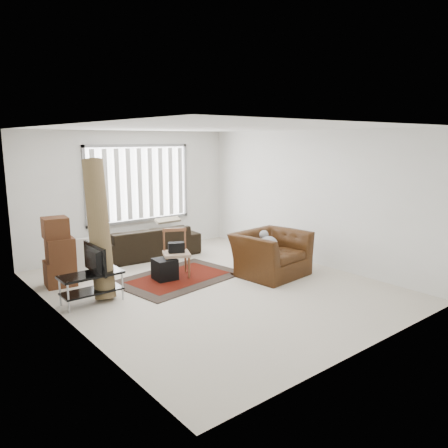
# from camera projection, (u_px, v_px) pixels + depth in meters

# --- Properties ---
(room) EXTENTS (6.00, 6.02, 2.71)m
(room) POSITION_uv_depth(u_px,v_px,m) (197.00, 183.00, 7.67)
(room) COLOR beige
(room) RESTS_ON ground
(persian_rug) EXTENTS (2.38, 1.77, 0.02)m
(persian_rug) POSITION_uv_depth(u_px,v_px,m) (179.00, 278.00, 8.03)
(persian_rug) COLOR black
(persian_rug) RESTS_ON ground
(tv_stand) EXTENTS (0.96, 0.43, 0.48)m
(tv_stand) POSITION_uv_depth(u_px,v_px,m) (91.00, 282.00, 6.77)
(tv_stand) COLOR black
(tv_stand) RESTS_ON ground
(tv) EXTENTS (0.10, 0.78, 0.44)m
(tv) POSITION_uv_depth(u_px,v_px,m) (90.00, 259.00, 6.70)
(tv) COLOR black
(tv) RESTS_ON tv_stand
(subwoofer) EXTENTS (0.41, 0.41, 0.38)m
(subwoofer) POSITION_uv_depth(u_px,v_px,m) (165.00, 269.00, 7.89)
(subwoofer) COLOR black
(subwoofer) RESTS_ON persian_rug
(moving_boxes) EXTENTS (0.54, 0.51, 1.21)m
(moving_boxes) POSITION_uv_depth(u_px,v_px,m) (59.00, 254.00, 7.54)
(moving_boxes) COLOR #55301B
(moving_boxes) RESTS_ON ground
(white_flatpack) EXTENTS (0.57, 0.28, 0.70)m
(white_flatpack) POSITION_uv_depth(u_px,v_px,m) (77.00, 258.00, 8.10)
(white_flatpack) COLOR silver
(white_flatpack) RESTS_ON ground
(rolled_rug) EXTENTS (0.51, 0.91, 2.23)m
(rolled_rug) POSITION_uv_depth(u_px,v_px,m) (99.00, 229.00, 6.95)
(rolled_rug) COLOR brown
(rolled_rug) RESTS_ON ground
(sofa) EXTENTS (2.33, 1.16, 0.87)m
(sofa) POSITION_uv_depth(u_px,v_px,m) (146.00, 237.00, 9.41)
(sofa) COLOR black
(sofa) RESTS_ON ground
(side_chair) EXTENTS (0.63, 0.63, 0.88)m
(side_chair) POSITION_uv_depth(u_px,v_px,m) (176.00, 251.00, 8.05)
(side_chair) COLOR #91765F
(side_chair) RESTS_ON ground
(armchair) EXTENTS (1.36, 1.22, 0.93)m
(armchair) POSITION_uv_depth(u_px,v_px,m) (271.00, 251.00, 8.16)
(armchair) COLOR #3B1F0C
(armchair) RESTS_ON ground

